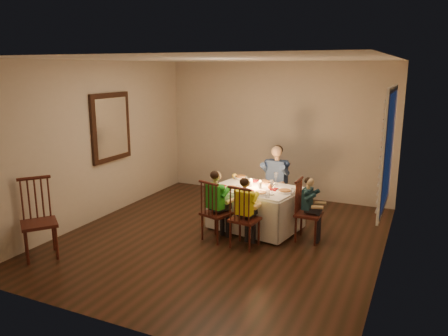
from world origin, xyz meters
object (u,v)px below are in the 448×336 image
at_px(chair_near_right, 244,246).
at_px(child_yellow, 244,246).
at_px(chair_adult, 275,215).
at_px(chair_near_left, 217,239).
at_px(child_green, 217,239).
at_px(child_teal, 307,240).
at_px(dining_table, 256,199).
at_px(adult, 275,215).
at_px(chair_extra, 42,257).
at_px(chair_end, 307,240).
at_px(serving_bowl, 241,178).

height_order(chair_near_right, child_yellow, child_yellow).
bearing_deg(chair_adult, chair_near_right, -83.37).
distance_m(chair_near_left, child_green, 0.00).
xyz_separation_m(child_yellow, child_teal, (0.76, 0.61, 0.00)).
bearing_deg(chair_near_left, dining_table, -100.97).
bearing_deg(adult, chair_extra, -122.64).
xyz_separation_m(chair_near_right, child_yellow, (0.00, 0.00, 0.00)).
bearing_deg(child_yellow, chair_end, -135.88).
relative_size(chair_near_left, child_teal, 0.96).
relative_size(chair_extra, child_green, 1.02).
bearing_deg(adult, dining_table, -91.32).
bearing_deg(child_teal, child_green, 114.10).
distance_m(chair_near_right, serving_bowl, 1.39).
xyz_separation_m(chair_adult, chair_end, (0.79, -0.86, 0.00)).
height_order(chair_near_right, adult, adult).
bearing_deg(chair_near_left, child_yellow, -170.81).
bearing_deg(serving_bowl, child_green, -87.35).
distance_m(child_teal, serving_bowl, 1.53).
bearing_deg(child_green, dining_table, -100.97).
height_order(chair_adult, chair_extra, chair_extra).
distance_m(chair_near_right, child_yellow, 0.00).
height_order(chair_adult, child_yellow, child_yellow).
relative_size(chair_near_right, child_green, 0.87).
height_order(dining_table, child_yellow, dining_table).
bearing_deg(dining_table, chair_end, 1.06).
height_order(child_green, child_yellow, child_green).
xyz_separation_m(chair_near_left, serving_bowl, (-0.05, 1.02, 0.70)).
relative_size(chair_adult, chair_extra, 0.85).
bearing_deg(chair_adult, chair_near_left, -102.07).
relative_size(chair_adult, child_teal, 0.96).
distance_m(chair_near_left, serving_bowl, 1.23).
height_order(chair_near_right, serving_bowl, serving_bowl).
distance_m(chair_near_left, chair_end, 1.34).
bearing_deg(adult, chair_near_left, -102.07).
height_order(dining_table, chair_extra, dining_table).
xyz_separation_m(chair_near_right, chair_extra, (-2.33, -1.48, 0.00)).
relative_size(chair_near_right, adult, 0.75).
bearing_deg(chair_adult, serving_bowl, -136.34).
relative_size(dining_table, serving_bowl, 7.18).
relative_size(chair_extra, child_teal, 1.13).
bearing_deg(adult, child_teal, -42.09).
bearing_deg(chair_near_right, child_green, -2.25).
relative_size(chair_adult, chair_near_left, 1.00).
bearing_deg(child_teal, dining_table, 81.74).
bearing_deg(child_yellow, chair_near_right, -0.00).
relative_size(adult, child_yellow, 1.20).
relative_size(dining_table, chair_adult, 1.56).
bearing_deg(chair_near_left, child_teal, -139.33).
height_order(chair_near_right, chair_end, same).
relative_size(chair_near_right, chair_extra, 0.85).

